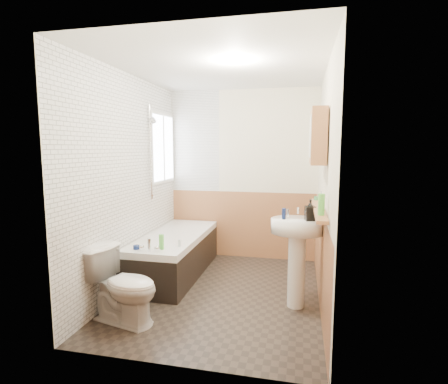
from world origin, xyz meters
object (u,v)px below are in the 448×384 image
at_px(toilet, 123,286).
at_px(medicine_cabinet, 318,137).
at_px(sink, 297,245).
at_px(pine_shelf, 319,209).
at_px(bathtub, 175,253).

distance_m(toilet, medicine_cabinet, 2.37).
xyz_separation_m(sink, pine_shelf, (0.20, -0.08, 0.39)).
xyz_separation_m(toilet, pine_shelf, (1.80, 0.60, 0.70)).
relative_size(toilet, medicine_cabinet, 1.22).
bearing_deg(sink, toilet, -143.61).
bearing_deg(medicine_cabinet, toilet, -158.30).
xyz_separation_m(bathtub, toilet, (-0.03, -1.31, 0.07)).
xyz_separation_m(bathtub, sink, (1.57, -0.63, 0.38)).
distance_m(sink, pine_shelf, 0.45).
height_order(toilet, pine_shelf, pine_shelf).
relative_size(sink, medicine_cabinet, 1.76).
bearing_deg(sink, bathtub, 171.42).
bearing_deg(pine_shelf, bathtub, 158.14).
bearing_deg(sink, medicine_cabinet, 19.82).
distance_m(toilet, sink, 1.77).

